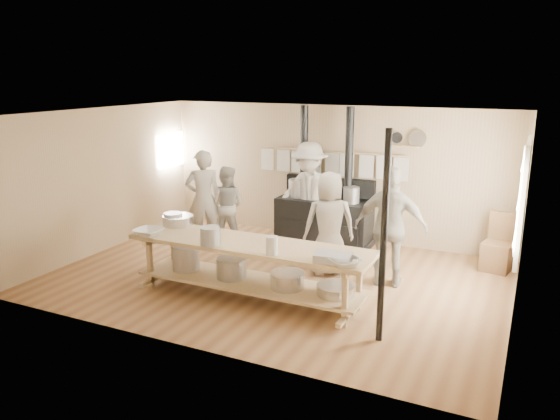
{
  "coord_description": "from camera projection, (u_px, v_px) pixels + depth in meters",
  "views": [
    {
      "loc": [
        3.57,
        -7.4,
        3.21
      ],
      "look_at": [
        -0.03,
        0.2,
        1.07
      ],
      "focal_mm": 35.0,
      "sensor_mm": 36.0,
      "label": 1
    }
  ],
  "objects": [
    {
      "name": "left_opening",
      "position": [
        171.0,
        150.0,
        11.55
      ],
      "size": [
        0.0,
        0.9,
        0.9
      ],
      "color": "white",
      "rests_on": "ground"
    },
    {
      "name": "mixing_bowl_large",
      "position": [
        178.0,
        220.0,
        8.64
      ],
      "size": [
        0.55,
        0.55,
        0.15
      ],
      "primitive_type": "cylinder",
      "rotation": [
        0.0,
        0.0,
        -0.16
      ],
      "color": "silver",
      "rests_on": "prep_table"
    },
    {
      "name": "bowl_white_a",
      "position": [
        149.0,
        232.0,
        8.09
      ],
      "size": [
        0.41,
        0.41,
        0.1
      ],
      "primitive_type": "imported",
      "rotation": [
        0.0,
        0.0,
        0.0
      ],
      "color": "white",
      "rests_on": "prep_table"
    },
    {
      "name": "ground",
      "position": [
        277.0,
        278.0,
        8.76
      ],
      "size": [
        7.0,
        7.0,
        0.0
      ],
      "primitive_type": "plane",
      "color": "brown",
      "rests_on": "ground"
    },
    {
      "name": "roasting_pan",
      "position": [
        333.0,
        257.0,
        6.98
      ],
      "size": [
        0.51,
        0.38,
        0.1
      ],
      "primitive_type": "cube",
      "rotation": [
        0.0,
        0.0,
        0.15
      ],
      "color": "#B2B2B7",
      "rests_on": "prep_table"
    },
    {
      "name": "window_right",
      "position": [
        523.0,
        200.0,
        7.47
      ],
      "size": [
        0.09,
        1.5,
        1.65
      ],
      "color": "beige",
      "rests_on": "ground"
    },
    {
      "name": "deep_bowl_enamel",
      "position": [
        173.0,
        219.0,
        8.67
      ],
      "size": [
        0.32,
        0.32,
        0.18
      ],
      "primitive_type": "cylinder",
      "rotation": [
        0.0,
        0.0,
        -0.1
      ],
      "color": "white",
      "rests_on": "prep_table"
    },
    {
      "name": "cook_far_left",
      "position": [
        203.0,
        199.0,
        10.13
      ],
      "size": [
        0.79,
        0.77,
        1.83
      ],
      "primitive_type": "imported",
      "rotation": [
        0.0,
        0.0,
        3.86
      ],
      "color": "#9D968B",
      "rests_on": "ground"
    },
    {
      "name": "chair",
      "position": [
        497.0,
        254.0,
        9.03
      ],
      "size": [
        0.52,
        0.52,
        0.96
      ],
      "rotation": [
        0.0,
        0.0,
        -0.19
      ],
      "color": "#523820",
      "rests_on": "ground"
    },
    {
      "name": "room_shell",
      "position": [
        276.0,
        178.0,
        8.36
      ],
      "size": [
        7.0,
        7.0,
        7.0
      ],
      "color": "tan",
      "rests_on": "ground"
    },
    {
      "name": "cook_right",
      "position": [
        391.0,
        227.0,
        8.23
      ],
      "size": [
        1.14,
        0.58,
        1.86
      ],
      "primitive_type": "imported",
      "rotation": [
        0.0,
        0.0,
        3.26
      ],
      "color": "#9D968B",
      "rests_on": "ground"
    },
    {
      "name": "prep_table",
      "position": [
        249.0,
        264.0,
        7.84
      ],
      "size": [
        3.6,
        0.9,
        0.85
      ],
      "color": "#9E815A",
      "rests_on": "ground"
    },
    {
      "name": "bowl_white_b",
      "position": [
        345.0,
        262.0,
        6.81
      ],
      "size": [
        0.56,
        0.56,
        0.1
      ],
      "primitive_type": "imported",
      "rotation": [
        0.0,
        0.0,
        2.48
      ],
      "color": "white",
      "rests_on": "prep_table"
    },
    {
      "name": "pitcher",
      "position": [
        272.0,
        246.0,
        7.22
      ],
      "size": [
        0.19,
        0.19,
        0.25
      ],
      "primitive_type": "cylinder",
      "rotation": [
        0.0,
        0.0,
        -0.22
      ],
      "color": "white",
      "rests_on": "prep_table"
    },
    {
      "name": "cook_by_window",
      "position": [
        309.0,
        193.0,
        10.33
      ],
      "size": [
        1.29,
        0.79,
        1.94
      ],
      "primitive_type": "imported",
      "rotation": [
        0.0,
        0.0,
        0.06
      ],
      "color": "#9D968B",
      "rests_on": "ground"
    },
    {
      "name": "cook_left",
      "position": [
        226.0,
        205.0,
        10.34
      ],
      "size": [
        0.82,
        0.68,
        1.5
      ],
      "primitive_type": "imported",
      "rotation": [
        0.0,
        0.0,
        3.31
      ],
      "color": "#9D968B",
      "rests_on": "ground"
    },
    {
      "name": "bowl_steel_b",
      "position": [
        345.0,
        262.0,
        6.81
      ],
      "size": [
        0.35,
        0.35,
        0.1
      ],
      "primitive_type": "imported",
      "rotation": [
        0.0,
        0.0,
        3.1
      ],
      "color": "silver",
      "rests_on": "prep_table"
    },
    {
      "name": "back_wall_shelf",
      "position": [
        409.0,
        141.0,
        9.79
      ],
      "size": [
        0.63,
        0.14,
        0.32
      ],
      "color": "#9E815A",
      "rests_on": "ground"
    },
    {
      "name": "cook_center",
      "position": [
        329.0,
        224.0,
        8.73
      ],
      "size": [
        0.98,
        0.87,
        1.69
      ],
      "primitive_type": "imported",
      "rotation": [
        0.0,
        0.0,
        3.64
      ],
      "color": "#9D968B",
      "rests_on": "ground"
    },
    {
      "name": "bucket_galv",
      "position": [
        210.0,
        236.0,
        7.62
      ],
      "size": [
        0.29,
        0.29,
        0.26
      ],
      "primitive_type": "cylinder",
      "rotation": [
        0.0,
        0.0,
        -0.03
      ],
      "color": "gray",
      "rests_on": "prep_table"
    },
    {
      "name": "support_post",
      "position": [
        384.0,
        239.0,
        6.4
      ],
      "size": [
        0.08,
        0.08,
        2.6
      ],
      "primitive_type": "cylinder",
      "color": "black",
      "rests_on": "ground"
    },
    {
      "name": "stove",
      "position": [
        324.0,
        216.0,
        10.49
      ],
      "size": [
        1.9,
        0.75,
        2.6
      ],
      "color": "black",
      "rests_on": "ground"
    },
    {
      "name": "towel_rail",
      "position": [
        331.0,
        161.0,
        10.48
      ],
      "size": [
        3.0,
        0.04,
        0.47
      ],
      "color": "#9E815A",
      "rests_on": "ground"
    },
    {
      "name": "bowl_steel_a",
      "position": [
        172.0,
        222.0,
        8.66
      ],
      "size": [
        0.4,
        0.4,
        0.09
      ],
      "primitive_type": "imported",
      "rotation": [
        0.0,
        0.0,
        0.68
      ],
      "color": "silver",
      "rests_on": "prep_table"
    }
  ]
}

